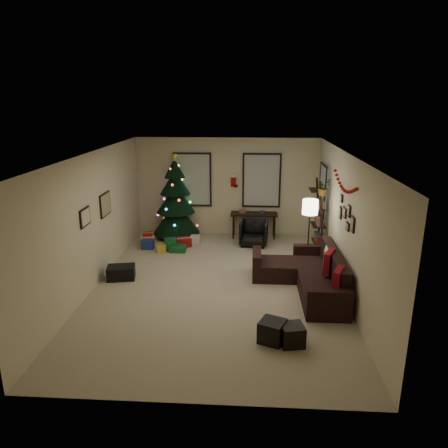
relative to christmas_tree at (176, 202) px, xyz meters
The scene contains 29 objects.
floor 3.57m from the christmas_tree, 66.25° to the right, with size 7.00×7.00×0.00m, color tan.
ceiling 3.84m from the christmas_tree, 66.25° to the right, with size 7.00×7.00×0.00m, color white.
wall_back 1.48m from the christmas_tree, 14.42° to the left, with size 5.00×5.00×0.00m, color beige.
wall_front 6.80m from the christmas_tree, 78.24° to the right, with size 5.00×5.00×0.00m, color beige.
wall_left 3.36m from the christmas_tree, 109.55° to the right, with size 7.00×7.00×0.00m, color beige.
wall_right 5.01m from the christmas_tree, 38.99° to the right, with size 7.00×7.00×0.00m, color beige.
window_back_left 0.79m from the christmas_tree, 36.93° to the left, with size 1.05×0.06×1.50m.
window_back_right 2.42m from the christmas_tree, ahead, with size 1.05×0.06×1.50m.
window_right_wall 3.93m from the christmas_tree, ahead, with size 0.06×0.90×1.30m.
christmas_tree is the anchor object (origin of this frame).
presents 1.25m from the christmas_tree, 97.26° to the right, with size 1.52×1.01×0.30m.
sofa 4.57m from the christmas_tree, 43.91° to the right, with size 1.70×2.49×0.82m.
pillow_red_a 5.51m from the christmas_tree, 49.21° to the right, with size 0.12×0.43×0.43m, color maroon.
pillow_red_b 4.88m from the christmas_tree, 42.42° to the right, with size 0.12×0.44×0.44m, color maroon.
pillow_cream 4.72m from the christmas_tree, 40.19° to the right, with size 0.11×0.38×0.38m, color beige.
ottoman_near 5.74m from the christmas_tree, 64.92° to the right, with size 0.37×0.37×0.36m, color black.
ottoman_far 5.94m from the christmas_tree, 62.50° to the right, with size 0.35×0.35×0.33m, color black.
desk 2.18m from the christmas_tree, ahead, with size 1.27×0.45×0.69m.
desk_chair 2.31m from the christmas_tree, 15.02° to the right, with size 0.65×0.61×0.67m, color black.
bookshelf 3.90m from the christmas_tree, 19.24° to the right, with size 0.30×0.56×1.90m.
potted_plant 4.07m from the christmas_tree, 22.35° to the right, with size 0.47×0.40×0.52m, color #4C4C4C.
floor_lamp 3.97m from the christmas_tree, 32.46° to the right, with size 0.34×0.34×1.60m.
art_map 2.72m from the christmas_tree, 114.31° to the right, with size 0.04×0.60×0.50m.
art_abstract 3.77m from the christmas_tree, 107.08° to the right, with size 0.04×0.45×0.35m.
gallery 5.06m from the christmas_tree, 39.79° to the right, with size 0.03×1.25×0.54m.
garland 4.97m from the christmas_tree, 37.60° to the right, with size 0.08×1.90×0.30m, color #A5140C, non-canonical shape.
stocking_left 1.40m from the christmas_tree, 17.76° to the left, with size 0.20×0.05×0.36m.
stocking_right 1.70m from the christmas_tree, 10.64° to the left, with size 0.20×0.05×0.36m.
storage_bin 3.12m from the christmas_tree, 103.36° to the right, with size 0.57×0.38×0.29m, color black.
Camera 1 is at (0.63, -7.88, 3.70)m, focal length 33.60 mm.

